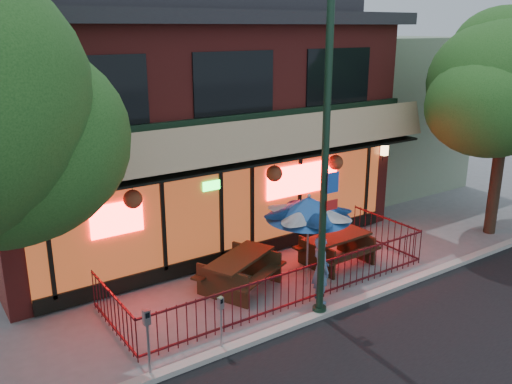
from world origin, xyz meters
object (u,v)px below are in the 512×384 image
street_light (324,184)px  patio_umbrella (309,208)px  pedestrian (321,269)px  parking_meter_near (221,315)px  parking_meter_far (148,333)px  picnic_table_right (337,245)px  picnic_table_left (240,267)px  street_tree_right (508,77)px

street_light → patio_umbrella: (0.74, 1.37, -1.06)m
pedestrian → parking_meter_near: size_ratio=1.36×
parking_meter_far → picnic_table_right: bearing=16.3°
parking_meter_near → patio_umbrella: bearing=22.1°
picnic_table_left → parking_meter_far: size_ratio=1.75×
street_tree_right → patio_umbrella: 7.85m
patio_umbrella → parking_meter_near: (-3.37, -1.37, -1.26)m
pedestrian → parking_meter_far: (-4.65, -0.50, 0.14)m
patio_umbrella → parking_meter_far: (-4.94, -1.37, -1.11)m
picnic_table_right → street_tree_right: bearing=-8.8°
street_light → parking_meter_far: bearing=180.0°
pedestrian → picnic_table_right: bearing=-37.0°
pedestrian → parking_meter_far: 4.68m
parking_meter_near → parking_meter_far: 1.58m
street_tree_right → picnic_table_left: 9.94m
street_light → parking_meter_far: size_ratio=4.85×
picnic_table_left → street_light: bearing=-69.5°
picnic_table_right → pedestrian: (-1.79, -1.38, 0.28)m
street_tree_right → pedestrian: (-7.60, -0.49, -4.12)m
picnic_table_left → parking_meter_far: bearing=-147.7°
parking_meter_far → pedestrian: bearing=6.1°
street_tree_right → patio_umbrella: bearing=177.0°
patio_umbrella → parking_meter_far: size_ratio=1.70×
street_tree_right → pedestrian: bearing=-176.3°
street_light → parking_meter_far: 4.73m
picnic_table_right → parking_meter_near: (-4.87, -1.88, 0.28)m
picnic_table_right → street_light: bearing=-139.9°
street_tree_right → street_light: bearing=-173.0°
picnic_table_right → pedestrian: 2.28m
picnic_table_left → picnic_table_right: 3.05m
street_tree_right → picnic_table_right: street_tree_right is taller
picnic_table_left → parking_meter_far: (-3.40, -2.15, 0.40)m
picnic_table_left → picnic_table_right: bearing=-5.0°
picnic_table_left → parking_meter_near: size_ratio=2.05×
patio_umbrella → parking_meter_near: bearing=-157.9°
street_light → parking_meter_far: (-4.20, 0.00, -2.17)m
parking_meter_near → parking_meter_far: bearing=-180.0°
street_tree_right → parking_meter_far: size_ratio=4.86×
street_tree_right → picnic_table_right: 7.34m
street_light → parking_meter_near: street_light is taller
street_tree_right → picnic_table_left: bearing=172.5°
street_tree_right → picnic_table_left: (-8.84, 1.16, -4.38)m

